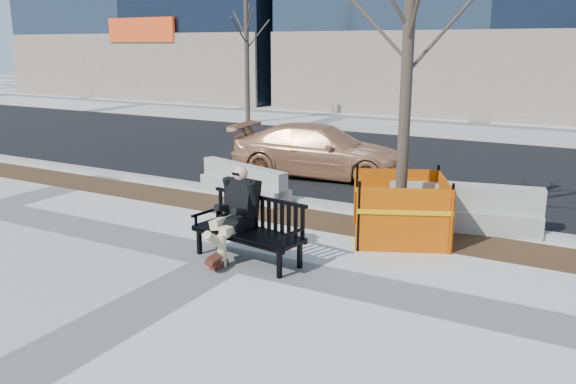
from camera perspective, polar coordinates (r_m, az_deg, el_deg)
name	(u,v)px	position (r m, az deg, el deg)	size (l,w,h in m)	color
ground	(230,259)	(9.54, -5.73, -6.50)	(120.00, 120.00, 0.00)	beige
mulch_strip	(304,218)	(11.65, 1.58, -2.54)	(40.00, 1.20, 0.02)	#47301C
asphalt_street	(403,164)	(17.23, 11.21, 2.72)	(60.00, 10.40, 0.01)	black
curb	(325,204)	(12.45, 3.61, -1.19)	(60.00, 0.25, 0.12)	#9E9B93
bench	(248,261)	(9.44, -3.93, -6.71)	(1.94, 0.70, 1.03)	black
seated_man	(238,256)	(9.64, -4.94, -6.26)	(0.64, 1.07, 1.50)	black
tree_fence	(399,238)	(10.66, 10.77, -4.43)	(2.40, 2.40, 6.00)	orange
sedan	(319,176)	(15.39, 3.09, 1.59)	(1.88, 4.63, 1.35)	tan
jersey_barrier_left	(244,197)	(13.32, -4.33, -0.44)	(2.62, 0.52, 0.75)	#A29F98
jersey_barrier_right	(452,229)	(11.42, 15.76, -3.47)	(3.11, 0.62, 0.89)	#9F9C95
far_tree_left	(248,122)	(26.15, -3.93, 6.83)	(2.27, 2.27, 6.12)	#4E3D32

